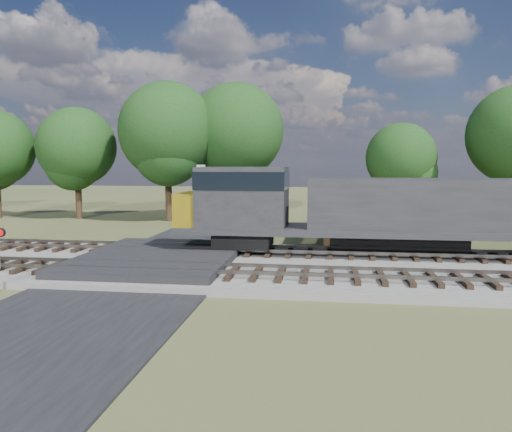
# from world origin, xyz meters

# --- Properties ---
(ground) EXTENTS (160.00, 160.00, 0.00)m
(ground) POSITION_xyz_m (0.00, 0.00, 0.00)
(ground) COLOR #444D29
(ground) RESTS_ON ground
(ballast_bed) EXTENTS (140.00, 10.00, 0.30)m
(ballast_bed) POSITION_xyz_m (10.00, 0.50, 0.15)
(ballast_bed) COLOR gray
(ballast_bed) RESTS_ON ground
(road) EXTENTS (7.00, 60.00, 0.08)m
(road) POSITION_xyz_m (0.00, 0.00, 0.04)
(road) COLOR black
(road) RESTS_ON ground
(crossing_panel) EXTENTS (7.00, 9.00, 0.62)m
(crossing_panel) POSITION_xyz_m (0.00, 0.50, 0.32)
(crossing_panel) COLOR #262628
(crossing_panel) RESTS_ON ground
(track_near) EXTENTS (140.00, 2.60, 0.33)m
(track_near) POSITION_xyz_m (3.12, -2.00, 0.41)
(track_near) COLOR black
(track_near) RESTS_ON ballast_bed
(track_far) EXTENTS (140.00, 2.60, 0.33)m
(track_far) POSITION_xyz_m (3.12, 3.00, 0.41)
(track_far) COLOR black
(track_far) RESTS_ON ballast_bed
(crossing_signal_far) EXTENTS (1.70, 0.40, 4.22)m
(crossing_signal_far) POSITION_xyz_m (3.44, 7.36, 1.76)
(crossing_signal_far) COLOR silver
(crossing_signal_far) RESTS_ON ground
(equipment_shed) EXTENTS (4.62, 4.62, 3.10)m
(equipment_shed) POSITION_xyz_m (9.78, 8.46, 1.57)
(equipment_shed) COLOR #43281D
(equipment_shed) RESTS_ON ground
(treeline) EXTENTS (80.06, 10.80, 11.73)m
(treeline) POSITION_xyz_m (9.52, 19.68, 6.92)
(treeline) COLOR black
(treeline) RESTS_ON ground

